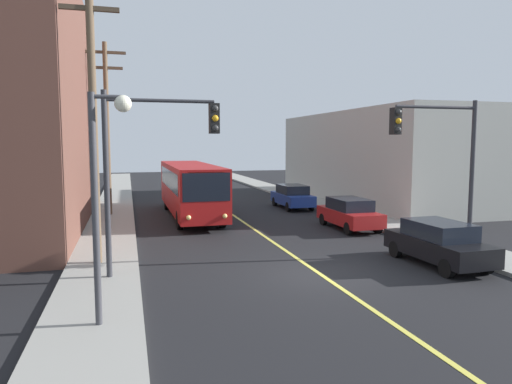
% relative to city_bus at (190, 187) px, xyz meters
% --- Properties ---
extents(ground_plane, '(120.00, 120.00, 0.00)m').
position_rel_city_bus_xyz_m(ground_plane, '(2.65, -13.83, -1.82)').
color(ground_plane, black).
extents(sidewalk_left, '(2.50, 90.00, 0.15)m').
position_rel_city_bus_xyz_m(sidewalk_left, '(-4.60, -3.83, -1.74)').
color(sidewalk_left, gray).
rests_on(sidewalk_left, ground).
extents(sidewalk_right, '(2.50, 90.00, 0.15)m').
position_rel_city_bus_xyz_m(sidewalk_right, '(9.90, -3.83, -1.74)').
color(sidewalk_right, gray).
rests_on(sidewalk_right, ground).
extents(lane_stripe_center, '(0.16, 60.00, 0.01)m').
position_rel_city_bus_xyz_m(lane_stripe_center, '(2.65, 1.17, -1.81)').
color(lane_stripe_center, '#D8CC4C').
rests_on(lane_stripe_center, ground).
extents(building_right_warehouse, '(12.00, 21.15, 6.78)m').
position_rel_city_bus_xyz_m(building_right_warehouse, '(17.14, 4.24, 1.57)').
color(building_right_warehouse, '#B2B2A8').
rests_on(building_right_warehouse, ground).
extents(city_bus, '(2.63, 12.17, 3.20)m').
position_rel_city_bus_xyz_m(city_bus, '(0.00, 0.00, 0.00)').
color(city_bus, maroon).
rests_on(city_bus, ground).
extents(parked_car_black, '(1.93, 4.45, 1.62)m').
position_rel_city_bus_xyz_m(parked_car_black, '(7.32, -13.91, -0.98)').
color(parked_car_black, black).
rests_on(parked_car_black, ground).
extents(parked_car_red, '(1.86, 4.42, 1.62)m').
position_rel_city_bus_xyz_m(parked_car_red, '(7.49, -6.35, -0.98)').
color(parked_car_red, maroon).
rests_on(parked_car_red, ground).
extents(parked_car_blue, '(1.83, 4.40, 1.62)m').
position_rel_city_bus_xyz_m(parked_car_blue, '(7.27, 1.90, -0.98)').
color(parked_car_blue, navy).
rests_on(parked_car_blue, ground).
extents(utility_pole_near, '(2.40, 0.28, 10.46)m').
position_rel_city_bus_xyz_m(utility_pole_near, '(-4.76, -10.85, 4.07)').
color(utility_pole_near, brown).
rests_on(utility_pole_near, sidewalk_left).
extents(utility_pole_mid, '(2.40, 0.28, 10.28)m').
position_rel_city_bus_xyz_m(utility_pole_mid, '(-4.76, 1.31, 3.98)').
color(utility_pole_mid, brown).
rests_on(utility_pole_mid, sidewalk_left).
extents(traffic_signal_left_corner, '(3.75, 0.48, 6.00)m').
position_rel_city_bus_xyz_m(traffic_signal_left_corner, '(-2.76, -12.89, 2.49)').
color(traffic_signal_left_corner, '#2D2D33').
rests_on(traffic_signal_left_corner, sidewalk_left).
extents(traffic_signal_right_corner, '(3.75, 0.48, 6.00)m').
position_rel_city_bus_xyz_m(traffic_signal_right_corner, '(8.06, -12.79, 2.49)').
color(traffic_signal_right_corner, '#2D2D33').
rests_on(traffic_signal_right_corner, sidewalk_right).
extents(street_lamp_left, '(0.98, 0.40, 5.50)m').
position_rel_city_bus_xyz_m(street_lamp_left, '(-4.18, -17.06, 1.92)').
color(street_lamp_left, '#38383D').
rests_on(street_lamp_left, sidewalk_left).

